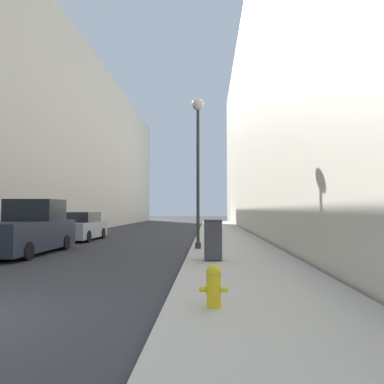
{
  "coord_description": "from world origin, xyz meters",
  "views": [
    {
      "loc": [
        4.67,
        -5.21,
        1.74
      ],
      "look_at": [
        3.7,
        16.76,
        2.79
      ],
      "focal_mm": 35.0,
      "sensor_mm": 36.0,
      "label": 1
    }
  ],
  "objects_px": {
    "pickup_truck": "(26,231)",
    "fire_hydrant": "(214,285)",
    "trash_bin": "(213,239)",
    "parked_sedan_near": "(82,227)",
    "lamppost": "(198,142)"
  },
  "relations": [
    {
      "from": "trash_bin",
      "to": "parked_sedan_near",
      "type": "distance_m",
      "value": 11.83
    },
    {
      "from": "pickup_truck",
      "to": "parked_sedan_near",
      "type": "xyz_separation_m",
      "value": [
        -0.04,
        6.66,
        -0.16
      ]
    },
    {
      "from": "trash_bin",
      "to": "parked_sedan_near",
      "type": "relative_size",
      "value": 0.28
    },
    {
      "from": "fire_hydrant",
      "to": "trash_bin",
      "type": "height_order",
      "value": "trash_bin"
    },
    {
      "from": "fire_hydrant",
      "to": "trash_bin",
      "type": "bearing_deg",
      "value": 89.41
    },
    {
      "from": "pickup_truck",
      "to": "parked_sedan_near",
      "type": "relative_size",
      "value": 1.2
    },
    {
      "from": "lamppost",
      "to": "pickup_truck",
      "type": "distance_m",
      "value": 7.8
    },
    {
      "from": "pickup_truck",
      "to": "fire_hydrant",
      "type": "bearing_deg",
      "value": -48.63
    },
    {
      "from": "trash_bin",
      "to": "pickup_truck",
      "type": "relative_size",
      "value": 0.23
    },
    {
      "from": "lamppost",
      "to": "parked_sedan_near",
      "type": "height_order",
      "value": "lamppost"
    },
    {
      "from": "trash_bin",
      "to": "lamppost",
      "type": "xyz_separation_m",
      "value": [
        -0.58,
        3.57,
        3.8
      ]
    },
    {
      "from": "lamppost",
      "to": "parked_sedan_near",
      "type": "distance_m",
      "value": 9.67
    },
    {
      "from": "parked_sedan_near",
      "to": "pickup_truck",
      "type": "bearing_deg",
      "value": -89.66
    },
    {
      "from": "fire_hydrant",
      "to": "parked_sedan_near",
      "type": "bearing_deg",
      "value": 116.18
    },
    {
      "from": "trash_bin",
      "to": "lamppost",
      "type": "bearing_deg",
      "value": 99.23
    }
  ]
}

